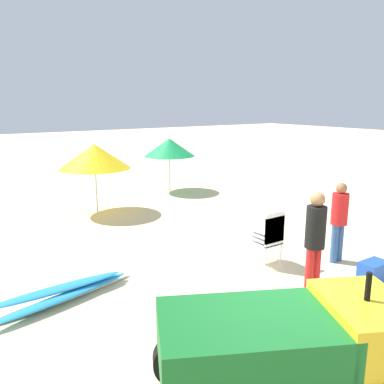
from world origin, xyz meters
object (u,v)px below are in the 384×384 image
at_px(surfboard_pile, 63,294).
at_px(lifeguard_near_left, 339,217).
at_px(stacked_plastic_chairs, 270,234).
at_px(cooler_box, 373,273).
at_px(beach_umbrella_left, 95,156).
at_px(lifeguard_near_center, 315,238).
at_px(beach_umbrella_mid, 169,147).
at_px(utility_cart, 288,343).

xyz_separation_m(surfboard_pile, lifeguard_near_left, (5.06, -1.43, 0.81)).
height_order(stacked_plastic_chairs, lifeguard_near_left, lifeguard_near_left).
height_order(stacked_plastic_chairs, cooler_box, stacked_plastic_chairs).
xyz_separation_m(lifeguard_near_left, beach_umbrella_left, (-2.63, 6.22, 0.72)).
bearing_deg(lifeguard_near_center, surfboard_pile, 147.99).
height_order(stacked_plastic_chairs, lifeguard_near_center, lifeguard_near_center).
xyz_separation_m(surfboard_pile, beach_umbrella_mid, (5.68, 6.08, 1.46)).
distance_m(beach_umbrella_left, cooler_box, 7.72).
bearing_deg(beach_umbrella_left, lifeguard_near_left, -67.10).
height_order(utility_cart, beach_umbrella_left, beach_umbrella_left).
relative_size(utility_cart, cooler_box, 5.46).
xyz_separation_m(lifeguard_near_left, lifeguard_near_center, (-1.62, -0.72, 0.10)).
height_order(utility_cart, cooler_box, utility_cart).
bearing_deg(utility_cart, beach_umbrella_left, 81.66).
height_order(stacked_plastic_chairs, beach_umbrella_mid, beach_umbrella_mid).
height_order(utility_cart, stacked_plastic_chairs, utility_cart).
bearing_deg(utility_cart, lifeguard_near_left, 30.08).
xyz_separation_m(utility_cart, stacked_plastic_chairs, (2.60, 2.86, -0.13)).
relative_size(stacked_plastic_chairs, lifeguard_near_center, 0.63).
distance_m(surfboard_pile, lifeguard_near_center, 4.16).
xyz_separation_m(stacked_plastic_chairs, beach_umbrella_mid, (1.88, 6.89, 0.93)).
bearing_deg(utility_cart, beach_umbrella_mid, 65.31).
xyz_separation_m(lifeguard_near_center, beach_umbrella_left, (-1.01, 6.94, 0.62)).
relative_size(stacked_plastic_chairs, cooler_box, 2.16).
bearing_deg(lifeguard_near_left, beach_umbrella_left, 112.90).
xyz_separation_m(lifeguard_near_left, beach_umbrella_mid, (0.62, 7.51, 0.65)).
bearing_deg(lifeguard_near_center, utility_cart, -146.00).
relative_size(stacked_plastic_chairs, beach_umbrella_mid, 0.59).
height_order(surfboard_pile, lifeguard_near_left, lifeguard_near_left).
height_order(utility_cart, lifeguard_near_center, lifeguard_near_center).
bearing_deg(lifeguard_near_left, surfboard_pile, 164.26).
relative_size(utility_cart, beach_umbrella_left, 1.41).
xyz_separation_m(beach_umbrella_left, cooler_box, (2.27, -7.24, -1.43)).
relative_size(utility_cart, lifeguard_near_left, 1.74).
bearing_deg(utility_cart, stacked_plastic_chairs, 47.70).
bearing_deg(cooler_box, stacked_plastic_chairs, 118.87).
height_order(surfboard_pile, beach_umbrella_mid, beach_umbrella_mid).
xyz_separation_m(utility_cart, lifeguard_near_left, (3.87, 2.24, 0.14)).
bearing_deg(beach_umbrella_mid, lifeguard_near_left, -94.68).
distance_m(lifeguard_near_left, beach_umbrella_mid, 7.56).
bearing_deg(stacked_plastic_chairs, surfboard_pile, 167.96).
relative_size(utility_cart, stacked_plastic_chairs, 2.53).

